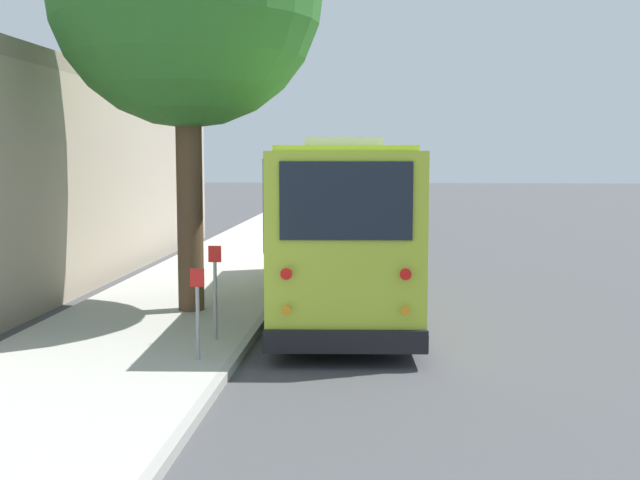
{
  "coord_description": "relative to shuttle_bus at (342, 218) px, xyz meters",
  "views": [
    {
      "loc": [
        -15.7,
        -0.39,
        3.29
      ],
      "look_at": [
        3.02,
        1.01,
        1.3
      ],
      "focal_mm": 45.0,
      "sensor_mm": 36.0,
      "label": 1
    }
  ],
  "objects": [
    {
      "name": "fire_hydrant",
      "position": [
        7.24,
        1.83,
        -1.39
      ],
      "size": [
        0.22,
        0.22,
        0.81
      ],
      "color": "#99999E",
      "rests_on": "sidewalk_slab"
    },
    {
      "name": "sign_post_far",
      "position": [
        -3.89,
        1.98,
        -0.96
      ],
      "size": [
        0.06,
        0.22,
        1.62
      ],
      "color": "gray",
      "rests_on": "sidewalk_slab"
    },
    {
      "name": "parked_sedan_black",
      "position": [
        30.21,
        0.2,
        -1.35
      ],
      "size": [
        4.76,
        1.85,
        1.27
      ],
      "rotation": [
        0.0,
        0.0,
        -0.05
      ],
      "color": "black",
      "rests_on": "ground"
    },
    {
      "name": "shuttle_bus",
      "position": [
        0.0,
        0.0,
        0.0
      ],
      "size": [
        10.51,
        3.3,
        3.62
      ],
      "rotation": [
        0.0,
        0.0,
        0.06
      ],
      "color": "#ADC633",
      "rests_on": "ground"
    },
    {
      "name": "parked_sedan_silver",
      "position": [
        18.29,
        0.28,
        -1.34
      ],
      "size": [
        4.69,
        1.8,
        1.3
      ],
      "rotation": [
        0.0,
        0.0,
        0.03
      ],
      "color": "#A8AAAF",
      "rests_on": "ground"
    },
    {
      "name": "ground_plane",
      "position": [
        -1.46,
        -0.41,
        -1.94
      ],
      "size": [
        160.0,
        160.0,
        0.0
      ],
      "primitive_type": "plane",
      "color": "#474749"
    },
    {
      "name": "parked_sedan_navy",
      "position": [
        36.24,
        0.49,
        -1.34
      ],
      "size": [
        4.51,
        1.96,
        1.3
      ],
      "rotation": [
        0.0,
        0.0,
        0.06
      ],
      "color": "#19234C",
      "rests_on": "ground"
    },
    {
      "name": "parked_sedan_maroon",
      "position": [
        24.56,
        0.22,
        -1.35
      ],
      "size": [
        4.5,
        2.03,
        1.27
      ],
      "rotation": [
        0.0,
        0.0,
        0.08
      ],
      "color": "maroon",
      "rests_on": "ground"
    },
    {
      "name": "sign_post_near",
      "position": [
        -5.22,
        1.98,
        -1.06
      ],
      "size": [
        0.06,
        0.22,
        1.42
      ],
      "color": "gray",
      "rests_on": "sidewalk_slab"
    },
    {
      "name": "curb_strip",
      "position": [
        -1.46,
        1.46,
        -1.87
      ],
      "size": [
        80.0,
        0.14,
        0.15
      ],
      "primitive_type": "cube",
      "color": "#9D9A94",
      "rests_on": "ground"
    },
    {
      "name": "sidewalk_slab",
      "position": [
        -1.46,
        3.57,
        -1.87
      ],
      "size": [
        80.0,
        4.07,
        0.15
      ],
      "primitive_type": "cube",
      "color": "#B2AFA8",
      "rests_on": "ground"
    },
    {
      "name": "parked_sedan_blue",
      "position": [
        12.26,
        0.26,
        -1.36
      ],
      "size": [
        4.67,
        1.8,
        1.26
      ],
      "rotation": [
        0.0,
        0.0,
        -0.03
      ],
      "color": "navy",
      "rests_on": "ground"
    }
  ]
}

